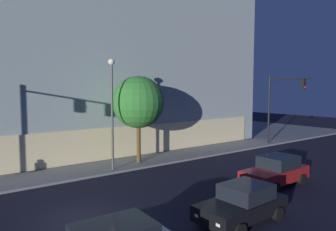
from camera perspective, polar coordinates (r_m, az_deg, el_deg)
The scene contains 7 objects.
ground_plane at distance 14.90m, azimuth -14.86°, elevation -17.88°, with size 120.00×120.00×0.00m, color black.
modern_building at distance 39.05m, azimuth -15.21°, elevation 10.72°, with size 29.19×27.47×19.85m.
traffic_light_far_corner at distance 32.99m, azimuth 19.69°, elevation 2.87°, with size 0.34×4.41×6.96m.
street_lamp_sidewalk at distance 21.73m, azimuth -10.13°, elevation 2.74°, with size 0.44×0.44×7.61m.
sidewalk_tree at distance 23.75m, azimuth -5.41°, elevation 2.40°, with size 3.94×3.94×6.56m.
car_black at distance 14.43m, azimuth 13.38°, elevation -15.22°, with size 4.31×2.27×1.60m.
car_red at distance 19.92m, azimuth 18.97°, elevation -9.50°, with size 4.53×2.23×1.76m.
Camera 1 is at (-5.09, -12.80, 5.70)m, focal length 33.58 mm.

